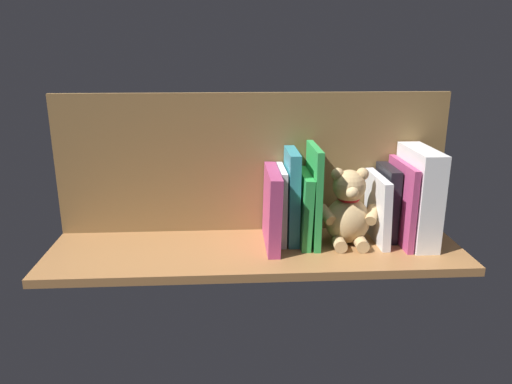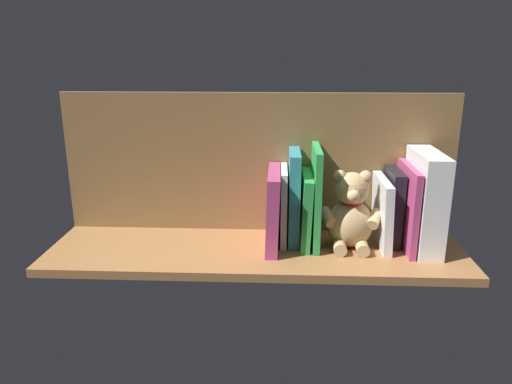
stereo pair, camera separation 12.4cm
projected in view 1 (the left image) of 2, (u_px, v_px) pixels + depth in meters
ground_plane at (256, 251)px, 128.47cm from camera, size 108.43×31.81×2.20cm
shelf_back_panel at (253, 163)px, 135.57cm from camera, size 108.43×1.50×39.08cm
dictionary_thick_white at (418, 196)px, 129.09cm from camera, size 6.27×20.23×25.50cm
book_0 at (401, 202)px, 129.69cm from camera, size 1.62×19.77×21.83cm
book_1 at (386, 202)px, 132.81cm from camera, size 3.10×13.49×19.91cm
book_2 at (377, 208)px, 130.75cm from camera, size 2.80×17.96×18.19cm
teddy_bear at (348, 211)px, 128.60cm from camera, size 16.81×13.46×20.72cm
book_3 at (313, 195)px, 128.81cm from camera, size 1.73×17.52×26.24cm
book_4 at (303, 208)px, 129.85cm from camera, size 3.06×17.24×19.08cm
book_5 at (292, 196)px, 130.13cm from camera, size 2.86×14.54×24.80cm
book_6 at (281, 204)px, 130.67cm from camera, size 1.60×14.49×20.17cm
book_7 at (272, 208)px, 127.57cm from camera, size 3.67×20.63×20.32cm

